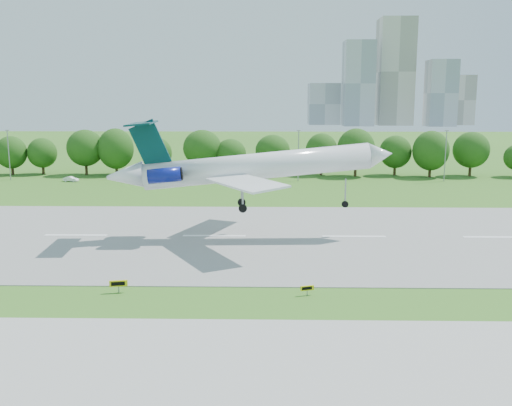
# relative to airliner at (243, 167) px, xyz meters

# --- Properties ---
(ground) EXTENTS (600.00, 600.00, 0.00)m
(ground) POSITION_rel_airliner_xyz_m (-4.15, -24.85, -10.09)
(ground) COLOR #366219
(ground) RESTS_ON ground
(runway) EXTENTS (400.00, 45.00, 0.08)m
(runway) POSITION_rel_airliner_xyz_m (-4.15, 0.15, -10.05)
(runway) COLOR gray
(runway) RESTS_ON ground
(taxiway) EXTENTS (400.00, 23.00, 0.08)m
(taxiway) POSITION_rel_airliner_xyz_m (-4.15, -42.85, -10.05)
(taxiway) COLOR #ADADA8
(taxiway) RESTS_ON ground
(tree_line) EXTENTS (288.40, 8.40, 10.40)m
(tree_line) POSITION_rel_airliner_xyz_m (-4.15, 67.15, -3.90)
(tree_line) COLOR #382314
(tree_line) RESTS_ON ground
(light_poles) EXTENTS (175.90, 0.25, 12.19)m
(light_poles) POSITION_rel_airliner_xyz_m (-6.65, 57.15, -3.75)
(light_poles) COLOR gray
(light_poles) RESTS_ON ground
(skyline) EXTENTS (127.00, 52.00, 80.00)m
(skyline) POSITION_rel_airliner_xyz_m (96.01, 365.77, 20.38)
(skyline) COLOR #B2B2B7
(skyline) RESTS_ON ground
(airliner) EXTENTS (40.45, 29.26, 12.76)m
(airliner) POSITION_rel_airliner_xyz_m (0.00, 0.00, 0.00)
(airliner) COLOR white
(airliner) RESTS_ON ground
(taxi_sign_left) EXTENTS (1.82, 0.53, 1.28)m
(taxi_sign_left) POSITION_rel_airliner_xyz_m (-11.61, -24.20, -9.14)
(taxi_sign_left) COLOR gray
(taxi_sign_left) RESTS_ON ground
(taxi_sign_centre) EXTENTS (1.40, 0.57, 1.00)m
(taxi_sign_centre) POSITION_rel_airliner_xyz_m (7.48, -24.63, -9.35)
(taxi_sign_centre) COLOR gray
(taxi_sign_centre) RESTS_ON ground
(service_vehicle_a) EXTENTS (3.85, 2.10, 1.20)m
(service_vehicle_a) POSITION_rel_airliner_xyz_m (-43.64, 55.00, -9.48)
(service_vehicle_a) COLOR white
(service_vehicle_a) RESTS_ON ground
(service_vehicle_b) EXTENTS (3.95, 2.24, 1.27)m
(service_vehicle_b) POSITION_rel_airliner_xyz_m (-17.03, 54.41, -9.45)
(service_vehicle_b) COLOR white
(service_vehicle_b) RESTS_ON ground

